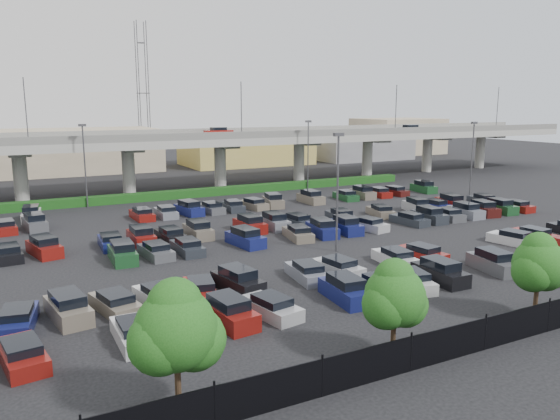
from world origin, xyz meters
TOP-DOWN VIEW (x-y plane):
  - ground at (0.00, 0.00)m, footprint 280.00×280.00m
  - overpass at (-0.22, 31.99)m, footprint 150.00×13.00m
  - hedge at (0.00, 25.00)m, footprint 66.00×1.60m
  - fence at (-0.05, -28.00)m, footprint 70.00×0.10m
  - tree_row at (0.70, -26.53)m, footprint 65.07×3.66m
  - parked_cars at (-0.68, -3.13)m, footprint 63.18×41.65m
  - light_poles at (-4.13, 2.00)m, footprint 66.90×48.38m
  - distant_buildings at (12.38, 61.81)m, footprint 138.00×24.00m
  - comm_tower at (4.00, 74.00)m, footprint 2.40×2.40m

SIDE VIEW (x-z plane):
  - ground at x=0.00m, z-range 0.00..0.00m
  - hedge at x=0.00m, z-range 0.00..1.10m
  - parked_cars at x=-0.68m, z-range -0.21..1.46m
  - fence at x=-0.05m, z-range -0.10..1.90m
  - tree_row at x=0.70m, z-range 0.55..6.49m
  - distant_buildings at x=12.38m, z-range -0.76..8.24m
  - light_poles at x=-4.13m, z-range 1.09..11.39m
  - overpass at x=-0.22m, z-range -0.93..14.87m
  - comm_tower at x=4.00m, z-range 0.61..30.61m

